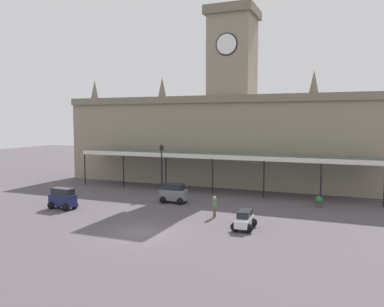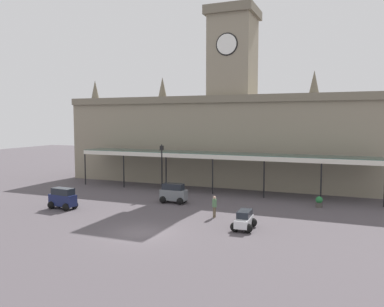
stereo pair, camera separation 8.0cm
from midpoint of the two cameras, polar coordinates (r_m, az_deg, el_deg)
name	(u,v)px [view 2 (the right image)]	position (r m, az deg, el deg)	size (l,w,h in m)	color
ground_plane	(140,233)	(26.57, -7.50, -11.50)	(140.00, 140.00, 0.00)	#4E474C
station_building	(232,133)	(45.60, 5.96, 2.97)	(40.15, 6.91, 20.12)	gray
entrance_canopy	(217,155)	(40.30, 3.70, -0.16)	(31.46, 3.26, 4.08)	#38564C
car_grey_van	(173,194)	(35.36, -2.67, -5.97)	(2.41, 1.61, 1.77)	slate
car_white_estate	(244,221)	(27.36, 7.73, -9.79)	(1.59, 2.28, 1.27)	silver
car_navy_van	(63,199)	(34.82, -18.37, -6.39)	(2.48, 1.75, 1.77)	#19214C
pedestrian_crossing_forecourt	(214,206)	(30.21, 3.39, -7.67)	(0.34, 0.39, 1.67)	brown
victorian_lamppost	(162,164)	(38.70, -4.39, -1.52)	(0.30, 0.30, 5.10)	black
traffic_cone	(65,194)	(40.11, -18.03, -5.65)	(0.40, 0.40, 0.58)	orange
planter_near_kerb	(319,202)	(35.36, 18.21, -6.74)	(0.60, 0.60, 0.96)	#47423D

